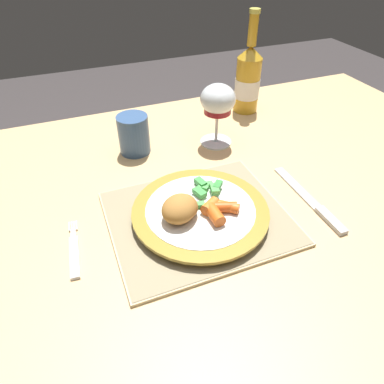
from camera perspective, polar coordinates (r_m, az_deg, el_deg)
The scene contains 12 objects.
ground_plane at distance 1.28m, azimuth 0.53°, elevation -26.69°, with size 6.00×6.00×0.00m, color #383333.
dining_table at distance 0.73m, azimuth 0.82°, elevation -5.33°, with size 1.43×0.83×0.74m.
placemat at distance 0.61m, azimuth 1.03°, elevation -4.29°, with size 0.31×0.26×0.01m.
dinner_plate at distance 0.60m, azimuth 1.39°, elevation -3.39°, with size 0.24×0.24×0.02m.
breaded_croquettes at distance 0.57m, azimuth -1.93°, elevation -2.78°, with size 0.09×0.09×0.04m.
green_beans_pile at distance 0.63m, azimuth 2.40°, elevation 0.51°, with size 0.07×0.08×0.02m.
glazed_carrots at distance 0.58m, azimuth 4.50°, elevation -2.87°, with size 0.07×0.06×0.02m.
fork at distance 0.59m, azimuth -19.03°, elevation -9.46°, with size 0.02×0.13×0.01m.
table_knife at distance 0.68m, azimuth 19.58°, elevation -1.82°, with size 0.02×0.21×0.01m.
wine_glass at distance 0.78m, azimuth 4.32°, elevation 14.65°, with size 0.08×0.08×0.14m.
bottle at distance 0.96m, azimuth 9.29°, elevation 18.04°, with size 0.07×0.07×0.26m.
drinking_cup at distance 0.78m, azimuth -9.70°, elevation 9.59°, with size 0.07×0.07×0.09m.
Camera 1 is at (-0.20, -0.48, 1.17)m, focal length 32.00 mm.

